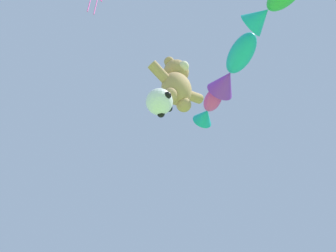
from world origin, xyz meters
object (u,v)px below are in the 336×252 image
(fish_kite_magenta, at_px, (209,108))
(fish_kite_emerald, at_px, (272,6))
(teddy_bear_kite, at_px, (177,83))
(soccer_ball_kite, at_px, (160,102))
(fish_kite_teal, at_px, (233,68))

(fish_kite_magenta, height_order, fish_kite_emerald, fish_kite_magenta)
(fish_kite_magenta, xyz_separation_m, fish_kite_emerald, (-1.53, -3.94, -0.46))
(teddy_bear_kite, xyz_separation_m, fish_kite_magenta, (2.14, 0.65, 1.18))
(soccer_ball_kite, bearing_deg, fish_kite_magenta, 14.84)
(teddy_bear_kite, relative_size, fish_kite_magenta, 1.26)
(soccer_ball_kite, relative_size, fish_kite_magenta, 0.46)
(fish_kite_teal, relative_size, fish_kite_emerald, 1.37)
(soccer_ball_kite, xyz_separation_m, fish_kite_teal, (2.31, -0.91, 2.87))
(fish_kite_teal, bearing_deg, fish_kite_emerald, -113.42)
(soccer_ball_kite, height_order, fish_kite_teal, fish_kite_teal)
(fish_kite_teal, distance_m, fish_kite_emerald, 2.53)
(teddy_bear_kite, relative_size, fish_kite_teal, 0.84)
(fish_kite_emerald, bearing_deg, soccer_ball_kite, 112.67)
(soccer_ball_kite, distance_m, fish_kite_emerald, 4.17)
(fish_kite_emerald, bearing_deg, fish_kite_teal, 66.58)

